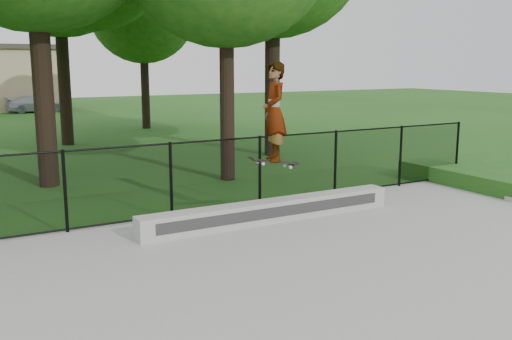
# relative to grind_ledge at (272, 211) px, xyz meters

# --- Properties ---
(grind_ledge) EXTENTS (5.34, 0.40, 0.41)m
(grind_ledge) POSITION_rel_grind_ledge_xyz_m (0.00, 0.00, 0.00)
(grind_ledge) COLOR #B5B6B0
(grind_ledge) RESTS_ON concrete_slab
(car_c) EXTENTS (3.33, 1.61, 1.03)m
(car_c) POSITION_rel_grind_ledge_xyz_m (0.33, 29.69, 0.25)
(car_c) COLOR #A9B1C0
(car_c) RESTS_ON ground
(skater_airborne) EXTENTS (0.84, 0.75, 1.97)m
(skater_airborne) POSITION_rel_grind_ledge_xyz_m (-0.00, -0.09, 1.88)
(skater_airborne) COLOR black
(skater_airborne) RESTS_ON ground
(chainlink_fence) EXTENTS (16.06, 0.06, 1.50)m
(chainlink_fence) POSITION_rel_grind_ledge_xyz_m (-1.57, 1.20, 0.55)
(chainlink_fence) COLOR black
(chainlink_fence) RESTS_ON concrete_slab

